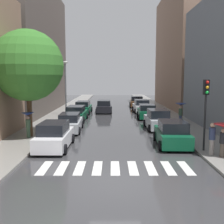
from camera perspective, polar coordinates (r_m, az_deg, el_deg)
ground_plane at (r=35.77m, az=0.54°, el=-0.16°), size 28.00×72.00×0.04m
sidewalk_left at (r=36.31m, az=-9.77°, el=-0.00°), size 3.00×72.00×0.15m
sidewalk_right at (r=36.37m, az=10.83°, el=-0.01°), size 3.00×72.00×0.15m
crosswalk_stripes at (r=14.13m, az=0.93°, el=-11.62°), size 7.65×2.20×0.01m
building_left_mid at (r=37.98m, az=-16.71°, el=12.46°), size 6.00×21.42×16.48m
building_right_mid at (r=43.62m, az=15.47°, el=12.36°), size 6.00×19.53×17.35m
parked_car_left_nearest at (r=18.03m, az=-11.66°, el=-4.96°), size 2.09×4.56×1.75m
parked_car_left_second at (r=23.52m, az=-8.48°, el=-2.24°), size 2.09×4.58×1.56m
parked_car_left_third at (r=29.02m, az=-7.25°, el=-0.39°), size 2.23×4.78×1.61m
parked_car_left_fourth at (r=35.05m, az=-5.76°, el=0.92°), size 2.11×4.63×1.59m
parked_car_right_nearest at (r=18.88m, az=12.75°, el=-4.50°), size 2.30×4.50×1.69m
parked_car_right_second at (r=24.54m, az=9.80°, el=-1.66°), size 2.17×4.21×1.78m
parked_car_right_third at (r=30.84m, az=7.59°, el=0.03°), size 2.21×4.25×1.59m
parked_car_right_fourth at (r=36.22m, az=6.45°, el=1.19°), size 2.22×4.39×1.70m
parked_car_right_fifth at (r=42.84m, az=5.46°, el=2.11°), size 2.31×4.50×1.68m
car_midroad at (r=35.86m, az=-1.39°, el=1.12°), size 2.07×4.58×1.63m
pedestrian_foreground at (r=20.94m, az=-16.90°, el=-1.61°), size 0.91×0.91×1.87m
pedestrian_near_tree at (r=26.88m, az=14.45°, el=0.68°), size 1.05×1.05×1.99m
pedestrian_far_side at (r=16.69m, az=20.48°, el=-5.10°), size 0.36×0.36×1.86m
street_tree_left at (r=21.25m, az=-16.91°, el=9.25°), size 5.25×5.25×7.93m
traffic_light_right_corner at (r=17.21m, az=19.32°, el=2.54°), size 0.30×0.42×4.30m
lamp_post_left at (r=32.16m, az=-9.41°, el=5.77°), size 0.60×0.28×6.28m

